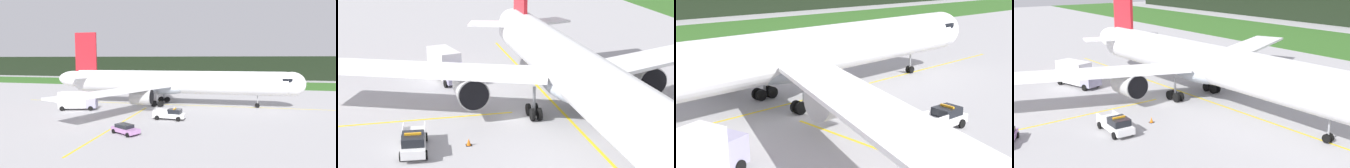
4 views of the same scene
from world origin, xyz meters
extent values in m
plane|color=#A4A2A5|center=(0.00, 0.00, 0.00)|extent=(320.00, 320.00, 0.00)
cube|color=yellow|center=(3.30, 4.65, 0.00)|extent=(71.28, 3.29, 0.01)
cube|color=yellow|center=(-1.00, -15.16, 0.00)|extent=(1.54, 29.59, 0.01)
cylinder|color=white|center=(3.30, 4.65, 4.93)|extent=(44.75, 6.71, 4.85)
ellipsoid|color=white|center=(-20.43, 3.65, 5.29)|extent=(7.90, 3.96, 3.64)
ellipsoid|color=#A8B2BB|center=(1.07, 4.56, 3.59)|extent=(11.04, 5.54, 2.67)
cube|color=white|center=(-4.68, 18.10, 4.32)|extent=(15.07, 25.35, 0.35)
cylinder|color=#AEAEAE|center=(-1.92, 13.37, 2.78)|extent=(4.01, 3.15, 2.99)
cylinder|color=black|center=(0.07, 13.46, 2.78)|extent=(0.24, 2.75, 2.75)
cube|color=white|center=(-3.53, -9.42, 4.32)|extent=(13.24, 25.77, 0.35)
cylinder|color=#AEAEAE|center=(-1.17, -4.48, 2.78)|extent=(4.01, 3.15, 2.99)
cylinder|color=black|center=(0.82, -4.40, 2.78)|extent=(0.24, 2.75, 2.75)
cube|color=red|center=(-17.45, 3.78, 10.85)|extent=(5.10, 0.65, 9.91)
cube|color=white|center=(-18.09, 7.04, 5.77)|extent=(5.01, 6.84, 0.28)
cube|color=white|center=(-17.81, 0.48, 5.77)|extent=(4.59, 6.76, 0.28)
cylinder|color=gray|center=(20.22, 5.36, 1.70)|extent=(0.20, 0.20, 2.50)
cylinder|color=black|center=(20.21, 5.62, 0.45)|extent=(0.91, 0.26, 0.90)
cylinder|color=black|center=(20.24, 5.10, 0.45)|extent=(0.91, 0.26, 0.90)
cylinder|color=gray|center=(-0.06, 7.66, 1.85)|extent=(0.28, 0.28, 2.50)
cylinder|color=black|center=(0.65, 7.34, 0.60)|extent=(1.21, 0.35, 1.20)
cylinder|color=black|center=(0.62, 8.04, 0.60)|extent=(1.21, 0.35, 1.20)
cylinder|color=black|center=(-0.75, 7.28, 0.60)|extent=(1.21, 0.35, 1.20)
cylinder|color=black|center=(-0.78, 7.98, 0.60)|extent=(1.21, 0.35, 1.20)
cylinder|color=gray|center=(0.20, 1.37, 1.85)|extent=(0.28, 0.28, 2.50)
cylinder|color=black|center=(0.89, 1.74, 0.60)|extent=(1.21, 0.35, 1.20)
cylinder|color=black|center=(0.92, 1.05, 0.60)|extent=(1.21, 0.35, 1.20)
cylinder|color=black|center=(-0.51, 1.69, 0.60)|extent=(1.21, 0.35, 1.20)
cylinder|color=black|center=(-0.48, 0.99, 0.60)|extent=(1.21, 0.35, 1.20)
cube|color=white|center=(5.61, -9.97, 0.73)|extent=(5.30, 2.10, 0.70)
cube|color=black|center=(6.56, -10.00, 1.43)|extent=(2.16, 1.83, 0.70)
cube|color=white|center=(4.39, -9.02, 1.31)|extent=(2.51, 0.19, 0.45)
cube|color=white|center=(4.32, -10.82, 1.31)|extent=(2.51, 0.19, 0.45)
cube|color=orange|center=(6.56, -10.00, 1.86)|extent=(0.25, 1.34, 0.16)
cylinder|color=black|center=(7.43, -9.07, 0.38)|extent=(0.77, 0.27, 0.76)
cylinder|color=black|center=(7.36, -11.01, 0.38)|extent=(0.77, 0.27, 0.76)
cylinder|color=black|center=(3.87, -8.93, 0.38)|extent=(0.77, 0.27, 0.76)
cylinder|color=black|center=(3.80, -10.87, 0.38)|extent=(0.77, 0.27, 0.76)
cube|color=#9591B2|center=(-11.20, -5.06, 1.45)|extent=(2.51, 2.85, 2.00)
cube|color=silver|center=(-14.61, -6.08, 1.99)|extent=(5.69, 3.80, 3.08)
cylinder|color=#99999E|center=(-13.61, -5.78, 0.36)|extent=(0.77, 0.32, 1.04)
cylinder|color=#99999E|center=(-15.61, -6.38, 0.36)|extent=(0.77, 0.32, 1.04)
cylinder|color=black|center=(-11.55, -3.91, 0.45)|extent=(0.94, 0.51, 0.90)
cylinder|color=black|center=(-10.85, -6.21, 0.45)|extent=(0.94, 0.51, 0.90)
cylinder|color=black|center=(-16.70, -5.46, 0.45)|extent=(0.94, 0.51, 0.90)
cylinder|color=black|center=(-16.01, -7.76, 0.45)|extent=(0.94, 0.51, 0.90)
cylinder|color=black|center=(1.32, -18.57, 0.30)|extent=(0.62, 0.44, 0.60)
cube|color=black|center=(5.42, -5.47, 0.01)|extent=(0.49, 0.49, 0.03)
cone|color=orange|center=(5.42, -5.47, 0.32)|extent=(0.38, 0.38, 0.59)
camera|label=1|loc=(16.71, -53.78, 9.95)|focal=30.02mm
camera|label=2|loc=(44.27, -9.58, 17.56)|focal=54.39mm
camera|label=3|loc=(-24.39, -31.25, 13.08)|focal=48.85mm
camera|label=4|loc=(42.85, -28.59, 16.06)|focal=45.42mm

